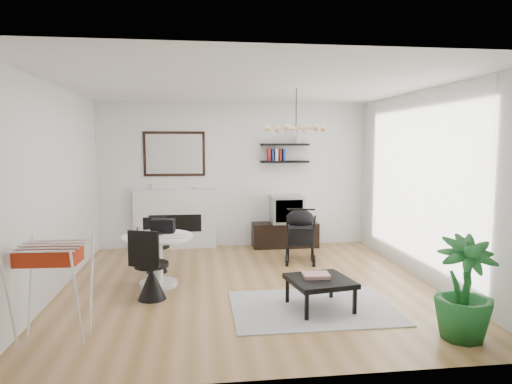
{
  "coord_description": "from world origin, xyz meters",
  "views": [
    {
      "loc": [
        -0.68,
        -6.03,
        1.94
      ],
      "look_at": [
        0.15,
        0.4,
        1.25
      ],
      "focal_mm": 32.0,
      "sensor_mm": 36.0,
      "label": 1
    }
  ],
  "objects": [
    {
      "name": "floor",
      "position": [
        0.0,
        0.0,
        0.0
      ],
      "size": [
        5.0,
        5.0,
        0.0
      ],
      "primitive_type": "plane",
      "color": "olive",
      "rests_on": "ground"
    },
    {
      "name": "ceiling",
      "position": [
        0.0,
        0.0,
        2.7
      ],
      "size": [
        5.0,
        5.0,
        0.0
      ],
      "primitive_type": "plane",
      "color": "white",
      "rests_on": "wall_back"
    },
    {
      "name": "wall_back",
      "position": [
        0.0,
        2.5,
        1.35
      ],
      "size": [
        5.0,
        0.0,
        5.0
      ],
      "primitive_type": "plane",
      "rotation": [
        1.57,
        0.0,
        0.0
      ],
      "color": "white",
      "rests_on": "floor"
    },
    {
      "name": "wall_left",
      "position": [
        -2.5,
        0.0,
        1.35
      ],
      "size": [
        0.0,
        5.0,
        5.0
      ],
      "primitive_type": "plane",
      "rotation": [
        1.57,
        0.0,
        1.57
      ],
      "color": "white",
      "rests_on": "floor"
    },
    {
      "name": "wall_right",
      "position": [
        2.5,
        0.0,
        1.35
      ],
      "size": [
        0.0,
        5.0,
        5.0
      ],
      "primitive_type": "plane",
      "rotation": [
        1.57,
        0.0,
        -1.57
      ],
      "color": "white",
      "rests_on": "floor"
    },
    {
      "name": "sheer_curtain",
      "position": [
        2.4,
        0.2,
        1.35
      ],
      "size": [
        0.04,
        3.6,
        2.6
      ],
      "primitive_type": "cube",
      "color": "white",
      "rests_on": "wall_right"
    },
    {
      "name": "fireplace",
      "position": [
        -1.1,
        2.42,
        0.69
      ],
      "size": [
        1.5,
        0.17,
        2.16
      ],
      "color": "white",
      "rests_on": "floor"
    },
    {
      "name": "shelf_lower",
      "position": [
        0.94,
        2.37,
        1.6
      ],
      "size": [
        0.9,
        0.25,
        0.04
      ],
      "primitive_type": "cube",
      "color": "black",
      "rests_on": "wall_back"
    },
    {
      "name": "shelf_upper",
      "position": [
        0.94,
        2.37,
        1.92
      ],
      "size": [
        0.9,
        0.25,
        0.04
      ],
      "primitive_type": "cube",
      "color": "black",
      "rests_on": "wall_back"
    },
    {
      "name": "pendant_lamp",
      "position": [
        0.7,
        0.3,
        2.15
      ],
      "size": [
        0.9,
        0.9,
        0.1
      ],
      "primitive_type": null,
      "color": "tan",
      "rests_on": "ceiling"
    },
    {
      "name": "tv_console",
      "position": [
        0.94,
        2.28,
        0.23
      ],
      "size": [
        1.22,
        0.43,
        0.46
      ],
      "primitive_type": "cube",
      "color": "black",
      "rests_on": "floor"
    },
    {
      "name": "crt_tv",
      "position": [
        0.96,
        2.27,
        0.72
      ],
      "size": [
        0.59,
        0.52,
        0.52
      ],
      "color": "#ADADB0",
      "rests_on": "tv_console"
    },
    {
      "name": "dining_table",
      "position": [
        -1.23,
        0.17,
        0.46
      ],
      "size": [
        0.96,
        0.96,
        0.7
      ],
      "color": "white",
      "rests_on": "floor"
    },
    {
      "name": "laptop",
      "position": [
        -1.3,
        0.11,
        0.71
      ],
      "size": [
        0.38,
        0.3,
        0.03
      ],
      "primitive_type": "imported",
      "rotation": [
        0.0,
        0.0,
        0.3
      ],
      "color": "black",
      "rests_on": "dining_table"
    },
    {
      "name": "black_bag",
      "position": [
        -1.17,
        0.36,
        0.79
      ],
      "size": [
        0.34,
        0.23,
        0.19
      ],
      "primitive_type": "cube",
      "rotation": [
        0.0,
        0.0,
        -0.12
      ],
      "color": "black",
      "rests_on": "dining_table"
    },
    {
      "name": "newspaper",
      "position": [
        -1.04,
        0.05,
        0.7
      ],
      "size": [
        0.35,
        0.29,
        0.01
      ],
      "primitive_type": "cube",
      "rotation": [
        0.0,
        0.0,
        0.05
      ],
      "color": "beige",
      "rests_on": "dining_table"
    },
    {
      "name": "drinking_glass",
      "position": [
        -1.51,
        0.33,
        0.74
      ],
      "size": [
        0.05,
        0.05,
        0.09
      ],
      "primitive_type": "cylinder",
      "color": "white",
      "rests_on": "dining_table"
    },
    {
      "name": "chair_far",
      "position": [
        -1.31,
        0.86,
        0.26
      ],
      "size": [
        0.41,
        0.42,
        0.82
      ],
      "rotation": [
        0.0,
        0.0,
        0.2
      ],
      "color": "black",
      "rests_on": "floor"
    },
    {
      "name": "chair_near",
      "position": [
        -1.27,
        -0.39,
        0.29
      ],
      "size": [
        0.47,
        0.48,
        0.9
      ],
      "rotation": [
        0.0,
        0.0,
        2.78
      ],
      "color": "black",
      "rests_on": "floor"
    },
    {
      "name": "drying_rack",
      "position": [
        -2.1,
        -1.49,
        0.51
      ],
      "size": [
        0.68,
        0.64,
        0.98
      ],
      "rotation": [
        0.0,
        0.0,
        -0.05
      ],
      "color": "white",
      "rests_on": "floor"
    },
    {
      "name": "stroller",
      "position": [
        0.99,
        1.22,
        0.41
      ],
      "size": [
        0.62,
        0.83,
        0.95
      ],
      "rotation": [
        0.0,
        0.0,
        -0.21
      ],
      "color": "black",
      "rests_on": "floor"
    },
    {
      "name": "rug",
      "position": [
        0.65,
        -0.94,
        0.01
      ],
      "size": [
        1.91,
        1.38,
        0.01
      ],
      "primitive_type": "cube",
      "color": "#949494",
      "rests_on": "floor"
    },
    {
      "name": "coffee_table",
      "position": [
        0.73,
        -0.97,
        0.33
      ],
      "size": [
        0.79,
        0.79,
        0.35
      ],
      "rotation": [
        0.0,
        0.0,
        0.17
      ],
      "color": "black",
      "rests_on": "rug"
    },
    {
      "name": "magazines",
      "position": [
        0.69,
        -0.91,
        0.39
      ],
      "size": [
        0.32,
        0.26,
        0.04
      ],
      "primitive_type": "cube",
      "rotation": [
        0.0,
        0.0,
        -0.06
      ],
      "color": "#B5392D",
      "rests_on": "coffee_table"
    },
    {
      "name": "potted_plant",
      "position": [
        1.92,
        -1.96,
        0.52
      ],
      "size": [
        0.64,
        0.64,
        1.03
      ],
      "primitive_type": "imported",
      "rotation": [
        0.0,
        0.0,
        -0.11
      ],
      "color": "#1A5D23",
      "rests_on": "floor"
    }
  ]
}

